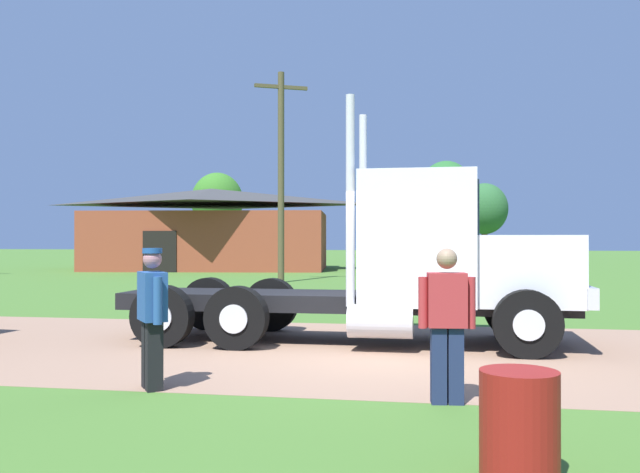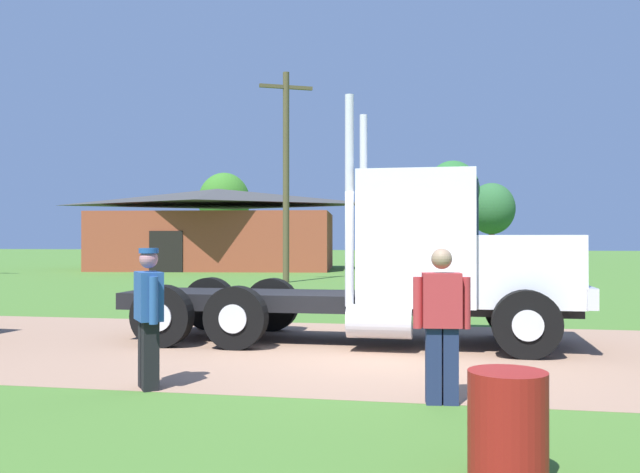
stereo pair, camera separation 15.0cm
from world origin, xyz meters
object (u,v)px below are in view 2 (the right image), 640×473
at_px(steel_barrel, 508,427).
at_px(visitor_standing_near, 149,312).
at_px(visitor_walking_mid, 442,321).
at_px(utility_pole_far, 286,171).
at_px(truck_foreground_white, 414,265).
at_px(shed_building, 218,230).

bearing_deg(steel_barrel, visitor_standing_near, 147.93).
bearing_deg(visitor_standing_near, visitor_walking_mid, -2.02).
relative_size(visitor_standing_near, utility_pole_far, 0.19).
xyz_separation_m(truck_foreground_white, visitor_standing_near, (-2.89, -4.01, -0.42)).
height_order(steel_barrel, shed_building, shed_building).
xyz_separation_m(truck_foreground_white, steel_barrel, (0.98, -6.44, -0.92)).
distance_m(steel_barrel, utility_pole_far, 23.36).
relative_size(visitor_walking_mid, shed_building, 0.11).
bearing_deg(steel_barrel, utility_pole_far, 107.42).
relative_size(truck_foreground_white, shed_building, 0.52).
height_order(truck_foreground_white, shed_building, shed_building).
bearing_deg(utility_pole_far, shed_building, 121.31).
bearing_deg(visitor_standing_near, shed_building, 107.72).
bearing_deg(shed_building, utility_pole_far, -58.69).
distance_m(truck_foreground_white, shed_building, 29.54).
bearing_deg(visitor_standing_near, steel_barrel, -32.07).
xyz_separation_m(visitor_walking_mid, shed_building, (-13.18, 30.79, 1.39)).
distance_m(visitor_standing_near, steel_barrel, 4.59).
xyz_separation_m(visitor_standing_near, visitor_walking_mid, (3.38, -0.12, -0.02)).
xyz_separation_m(steel_barrel, shed_building, (-13.67, 33.10, 1.87)).
distance_m(visitor_standing_near, shed_building, 32.23).
xyz_separation_m(visitor_walking_mid, steel_barrel, (0.49, -2.30, -0.48)).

